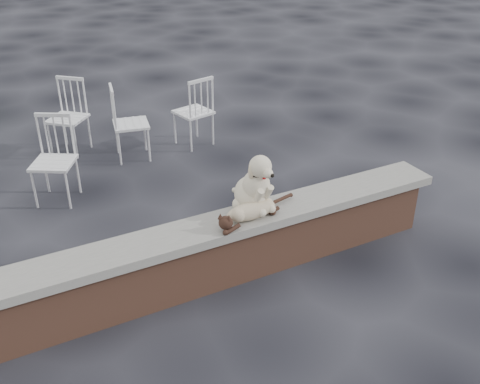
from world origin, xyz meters
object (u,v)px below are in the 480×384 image
dog (251,180)px  cat (251,210)px  chair_e (131,123)px  chair_b (53,161)px  chair_d (67,117)px  chair_c (193,111)px

dog → cat: 0.25m
cat → chair_e: (-0.14, 2.84, -0.20)m
chair_e → chair_b: (-1.08, -0.69, 0.00)m
cat → chair_d: chair_d is taller
chair_c → chair_b: 2.06m
chair_e → chair_c: (0.85, 0.03, 0.00)m
dog → chair_c: (0.63, 2.72, -0.38)m
chair_c → chair_d: bearing=-31.9°
cat → chair_d: size_ratio=1.07×
dog → chair_d: dog is taller
cat → chair_b: 2.48m
chair_d → chair_b: bearing=-66.5°
chair_e → chair_c: bearing=-76.6°
dog → chair_d: size_ratio=0.58×
chair_c → chair_b: bearing=7.6°
dog → chair_e: (-0.22, 2.69, -0.38)m
dog → chair_e: size_ratio=0.58×
dog → chair_c: dog is taller
dog → chair_b: (-1.30, 2.00, -0.38)m
dog → chair_d: 3.38m
chair_b → chair_e: bearing=62.8°
chair_d → chair_c: bearing=23.1°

